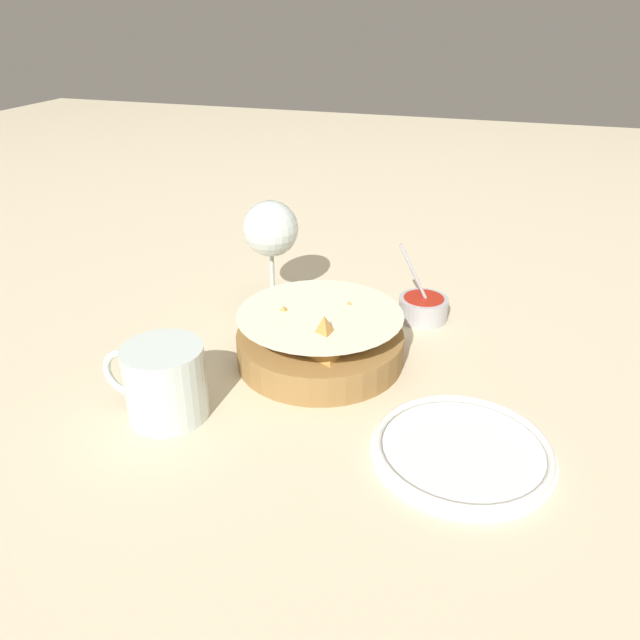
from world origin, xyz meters
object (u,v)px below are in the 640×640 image
Objects in this scene: beer_mug at (165,384)px; side_plate at (462,449)px; sauce_cup at (423,307)px; wine_glass at (271,231)px; food_basket at (320,339)px.

beer_mug is 0.66× the size of side_plate.
beer_mug is at bearing 5.04° from side_plate.
sauce_cup is 0.26m from wine_glass.
side_plate is at bearing 145.63° from food_basket.
food_basket is at bearing -34.37° from side_plate.
sauce_cup is 0.42m from beer_mug.
sauce_cup reaches higher than side_plate.
sauce_cup is 0.59× the size of side_plate.
food_basket is 0.20m from sauce_cup.
wine_glass reaches higher than beer_mug.
wine_glass is at bearing -91.16° from beer_mug.
side_plate is at bearing 107.04° from sauce_cup.
beer_mug is (0.25, 0.34, 0.02)m from sauce_cup.
wine_glass is (0.24, 0.02, 0.10)m from sauce_cup.
side_plate is at bearing 138.86° from wine_glass.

